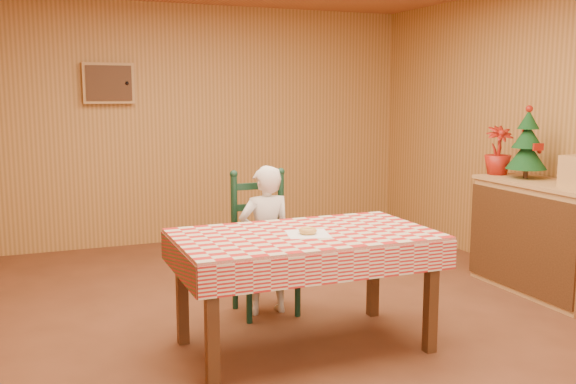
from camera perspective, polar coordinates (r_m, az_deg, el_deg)
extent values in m
plane|color=brown|center=(4.66, 0.95, -11.99)|extent=(6.00, 6.00, 0.00)
cube|color=#B98543|center=(7.22, -8.43, 5.93)|extent=(5.00, 0.10, 2.60)
cube|color=tan|center=(6.99, -15.67, 9.30)|extent=(0.52, 0.08, 0.42)
cube|color=#4D2B14|center=(6.95, -15.63, 9.30)|extent=(0.46, 0.02, 0.36)
sphere|color=black|center=(6.96, -14.12, 9.36)|extent=(0.04, 0.04, 0.04)
cube|color=#4D2B14|center=(4.11, 1.49, -4.31)|extent=(1.60, 0.90, 0.06)
cube|color=#4D2B14|center=(3.66, -6.77, -12.21)|extent=(0.07, 0.07, 0.69)
cube|color=#4D2B14|center=(4.25, 12.58, -9.36)|extent=(0.07, 0.07, 0.69)
cube|color=#4D2B14|center=(4.34, -9.39, -8.86)|extent=(0.07, 0.07, 0.69)
cube|color=#4D2B14|center=(4.84, 7.58, -6.94)|extent=(0.07, 0.07, 0.69)
cube|color=#AC1B16|center=(4.11, 1.49, -3.77)|extent=(1.64, 0.94, 0.02)
cube|color=#AC1B16|center=(3.72, 4.40, -6.73)|extent=(1.64, 0.02, 0.18)
cube|color=#AC1B16|center=(4.55, -0.89, -3.80)|extent=(1.64, 0.02, 0.18)
cube|color=#2C5325|center=(3.88, -9.74, -6.15)|extent=(0.02, 0.94, 0.18)
cube|color=#2C5325|center=(4.51, 11.10, -4.08)|extent=(0.02, 0.94, 0.18)
cube|color=black|center=(4.84, -2.00, -5.82)|extent=(0.44, 0.40, 0.04)
cylinder|color=black|center=(4.69, -3.47, -9.19)|extent=(0.04, 0.04, 0.41)
cylinder|color=black|center=(4.82, 0.87, -8.68)|extent=(0.04, 0.04, 0.41)
cylinder|color=black|center=(5.00, -4.72, -8.05)|extent=(0.04, 0.04, 0.41)
cylinder|color=black|center=(5.12, -0.63, -7.61)|extent=(0.04, 0.04, 0.41)
cylinder|color=black|center=(4.87, -4.81, -1.91)|extent=(0.05, 0.05, 0.60)
sphere|color=black|center=(4.82, -4.85, 1.60)|extent=(0.06, 0.06, 0.06)
cylinder|color=black|center=(4.99, -0.64, -1.61)|extent=(0.05, 0.05, 0.60)
sphere|color=black|center=(4.95, -0.65, 1.81)|extent=(0.06, 0.06, 0.06)
cube|color=black|center=(4.95, -2.69, -3.12)|extent=(0.38, 0.03, 0.05)
cube|color=black|center=(4.92, -2.70, -1.30)|extent=(0.38, 0.03, 0.05)
cube|color=black|center=(4.90, -2.71, 0.54)|extent=(0.38, 0.03, 0.05)
imported|color=silver|center=(4.81, -2.01, -4.30)|extent=(0.41, 0.27, 1.12)
cube|color=white|center=(4.06, 1.77, -3.75)|extent=(0.31, 0.31, 0.00)
torus|color=gold|center=(4.05, 1.77, -3.46)|extent=(0.14, 0.14, 0.04)
cube|color=tan|center=(5.74, 21.77, -3.91)|extent=(0.50, 1.20, 0.90)
cube|color=tan|center=(5.66, 22.03, 0.68)|extent=(0.54, 1.24, 0.03)
cube|color=#4D2B14|center=(5.57, 19.83, -4.19)|extent=(0.02, 1.20, 0.80)
cylinder|color=#4D2B14|center=(5.84, 20.37, 1.54)|extent=(0.04, 0.04, 0.08)
cone|color=#0C3715|center=(5.82, 20.45, 3.11)|extent=(0.34, 0.34, 0.24)
cone|color=#0C3715|center=(5.81, 20.54, 4.68)|extent=(0.26, 0.26, 0.20)
cone|color=#0C3715|center=(5.80, 20.61, 6.05)|extent=(0.18, 0.18, 0.16)
sphere|color=maroon|center=(5.80, 20.66, 6.94)|extent=(0.06, 0.06, 0.06)
cube|color=maroon|center=(5.69, 21.36, 3.75)|extent=(0.10, 0.02, 0.06)
sphere|color=maroon|center=(5.83, 21.45, 3.35)|extent=(0.04, 0.04, 0.04)
sphere|color=maroon|center=(5.80, 19.66, 4.12)|extent=(0.04, 0.04, 0.04)
sphere|color=maroon|center=(5.90, 20.25, 5.14)|extent=(0.04, 0.04, 0.04)
imported|color=maroon|center=(6.01, 18.18, 3.54)|extent=(0.30, 0.30, 0.43)
cylinder|color=black|center=(5.69, 21.94, -6.87)|extent=(0.37, 0.37, 0.36)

